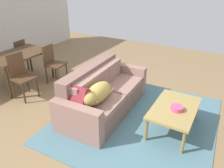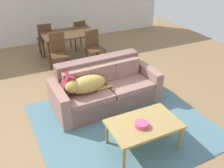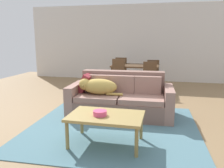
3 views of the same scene
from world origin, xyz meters
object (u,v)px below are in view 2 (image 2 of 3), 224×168
object	(u,v)px
dining_chair_near_right	(94,47)
dining_chair_far_right	(79,33)
throw_pillow_by_left_arm	(65,83)
dining_chair_near_left	(59,51)
couch	(104,88)
coffee_table	(144,126)
bowl_on_coffee_table	(141,124)
dog_on_left_cushion	(85,85)
dining_chair_far_left	(45,38)
dining_table	(69,35)

from	to	relation	value
dining_chair_near_right	dining_chair_far_right	size ratio (longest dim) A/B	1.05
throw_pillow_by_left_arm	dining_chair_near_left	bearing A→B (deg)	79.61
couch	throw_pillow_by_left_arm	xyz separation A→B (m)	(-0.74, 0.02, 0.28)
coffee_table	dining_chair_far_right	world-z (taller)	dining_chair_far_right
bowl_on_coffee_table	dog_on_left_cushion	bearing A→B (deg)	108.39
dining_chair_near_right	coffee_table	bearing A→B (deg)	-104.67
coffee_table	dining_chair_far_left	world-z (taller)	dining_chair_far_left
bowl_on_coffee_table	coffee_table	bearing A→B (deg)	31.57
throw_pillow_by_left_arm	bowl_on_coffee_table	xyz separation A→B (m)	(0.71, -1.42, -0.13)
coffee_table	dining_chair_far_left	xyz separation A→B (m)	(-0.56, 4.19, 0.12)
coffee_table	dining_chair_near_left	world-z (taller)	dining_chair_near_left
bowl_on_coffee_table	dining_chair_near_right	distance (m)	3.11
coffee_table	couch	bearing A→B (deg)	91.79
throw_pillow_by_left_arm	dining_chair_far_right	distance (m)	3.13
dog_on_left_cushion	dining_chair_near_left	xyz separation A→B (m)	(0.01, 1.88, -0.07)
dog_on_left_cushion	dining_chair_near_right	distance (m)	2.05
dining_table	couch	bearing A→B (deg)	-89.78
bowl_on_coffee_table	throw_pillow_by_left_arm	bearing A→B (deg)	116.60
bowl_on_coffee_table	dining_chair_far_left	distance (m)	4.26
dining_table	dining_chair_far_right	size ratio (longest dim) A/B	1.56
dog_on_left_cushion	dining_chair_far_right	distance (m)	3.21
dog_on_left_cushion	dining_chair_near_right	size ratio (longest dim) A/B	0.96
coffee_table	dining_table	xyz separation A→B (m)	(-0.05, 3.63, 0.28)
throw_pillow_by_left_arm	dining_chair_far_right	xyz separation A→B (m)	(1.20, 2.89, -0.13)
couch	dining_table	bearing A→B (deg)	87.78
coffee_table	dining_chair_near_left	size ratio (longest dim) A/B	1.10
coffee_table	dining_table	bearing A→B (deg)	90.81
throw_pillow_by_left_arm	coffee_table	xyz separation A→B (m)	(0.78, -1.37, -0.21)
couch	bowl_on_coffee_table	xyz separation A→B (m)	(-0.03, -1.40, 0.16)
dining_chair_far_right	dining_chair_far_left	bearing A→B (deg)	-3.27
throw_pillow_by_left_arm	dining_chair_far_left	xyz separation A→B (m)	(0.22, 2.82, -0.10)
dining_table	dining_chair_far_left	distance (m)	0.77
dining_chair_near_right	dining_chair_near_left	bearing A→B (deg)	170.35
dining_chair_near_left	dining_table	bearing A→B (deg)	57.83
dog_on_left_cushion	dining_table	distance (m)	2.49
throw_pillow_by_left_arm	dining_chair_near_left	world-z (taller)	dining_chair_near_left
dining_table	dining_chair_far_right	distance (m)	0.81
coffee_table	dining_chair_near_right	size ratio (longest dim) A/B	1.16
dog_on_left_cushion	throw_pillow_by_left_arm	xyz separation A→B (m)	(-0.30, 0.19, 0.02)
dog_on_left_cushion	dining_chair_far_left	world-z (taller)	dining_chair_far_left
dining_chair_near_left	dining_chair_far_left	distance (m)	1.13
dining_table	dining_chair_near_right	size ratio (longest dim) A/B	1.49
dining_chair_far_right	dining_chair_near_left	bearing A→B (deg)	45.95
bowl_on_coffee_table	dining_chair_far_right	bearing A→B (deg)	83.51
throw_pillow_by_left_arm	bowl_on_coffee_table	size ratio (longest dim) A/B	1.99
dining_chair_near_left	throw_pillow_by_left_arm	bearing A→B (deg)	-95.96
dining_chair_far_right	dining_table	bearing A→B (deg)	45.92
dog_on_left_cushion	dining_chair_far_right	bearing A→B (deg)	71.28
couch	dining_chair_near_left	world-z (taller)	dining_chair_near_left
dining_chair_far_right	coffee_table	bearing A→B (deg)	77.02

